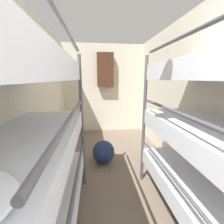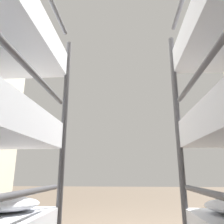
{
  "view_description": "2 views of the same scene",
  "coord_description": "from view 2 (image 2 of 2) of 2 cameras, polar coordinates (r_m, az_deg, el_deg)",
  "views": [
    {
      "loc": [
        -0.25,
        0.38,
        1.51
      ],
      "look_at": [
        0.03,
        2.8,
        0.97
      ],
      "focal_mm": 24.0,
      "sensor_mm": 36.0,
      "label": 1
    },
    {
      "loc": [
        -0.05,
        2.18,
        0.74
      ],
      "look_at": [
        0.08,
        0.25,
        1.27
      ],
      "focal_mm": 35.0,
      "sensor_mm": 36.0,
      "label": 2
    }
  ],
  "objects": []
}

